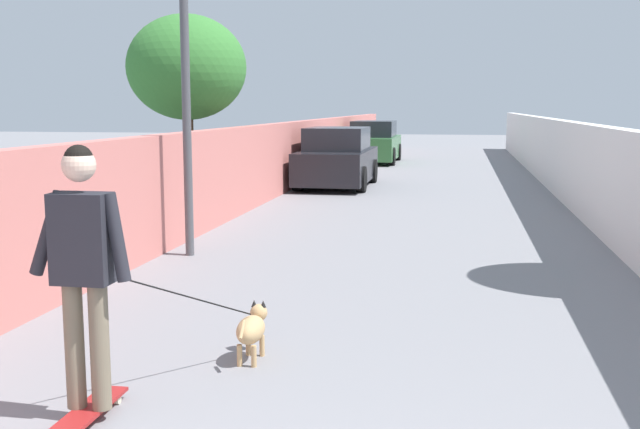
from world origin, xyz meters
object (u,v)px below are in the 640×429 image
Objects in this scene: dog at (251,328)px; car_near at (337,159)px; lamp_post at (185,36)px; car_far at (374,143)px; person_skateboarder at (83,256)px; skateboard at (90,410)px; tree_left_mid at (187,68)px.

car_near reaches higher than dog.
lamp_post is 1.06× the size of car_far.
person_skateboarder is 23.43m from car_far.
skateboard is at bearing 151.29° from dog.
dog is (-8.87, -3.80, -2.58)m from tree_left_mid.
person_skateboarder reaches higher than car_near.
lamp_post reaches higher than tree_left_mid.
person_skateboarder reaches higher than dog.
skateboard is (-10.24, -3.05, -2.78)m from tree_left_mid.
car_near is (9.37, -0.60, -2.33)m from lamp_post.
skateboard is at bearing -178.26° from car_far.
skateboard is at bearing -163.41° from tree_left_mid.
person_skateboarder is 1.05× the size of dog.
person_skateboarder is at bearing -177.27° from car_near.
dog is (-4.13, -2.06, -2.77)m from lamp_post.
car_near is at bearing 2.73° from person_skateboarder.
car_far is at bearing 1.74° from person_skateboarder.
person_skateboarder reaches higher than skateboard.
dog is at bearing -153.51° from lamp_post.
tree_left_mid is 2.21× the size of person_skateboarder.
car_near is 0.92× the size of car_far.
person_skateboarder is at bearing 151.29° from dog.
car_near is (4.63, -2.34, -2.14)m from tree_left_mid.
lamp_post is at bearing 26.49° from dog.
person_skateboarder is 1.77m from dog.
car_far is (8.55, 0.00, 0.00)m from car_near.
tree_left_mid is 2.32× the size of dog.
tree_left_mid is at bearing 169.93° from car_far.
skateboard is 14.90m from car_near.
dog is 22.11m from car_far.
tree_left_mid is 1.01× the size of car_near.
lamp_post is at bearing 178.08° from car_far.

